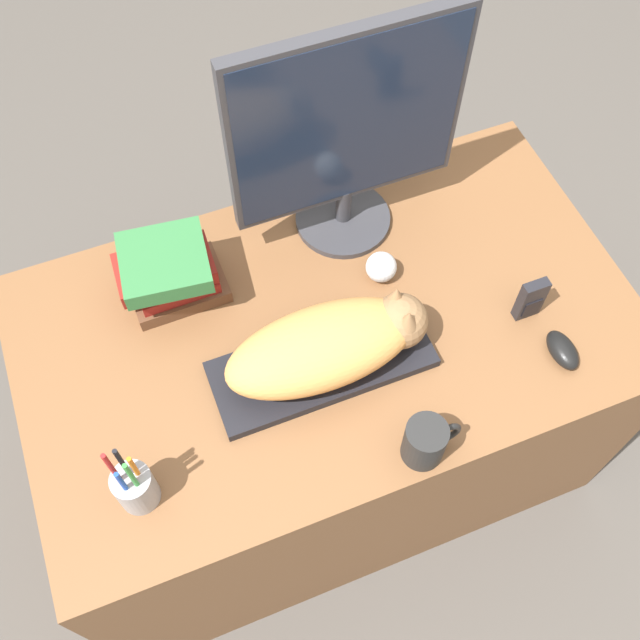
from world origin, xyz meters
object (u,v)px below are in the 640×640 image
object	(u,v)px
cat	(334,343)
computer_mouse	(562,350)
keyboard	(322,364)
baseball	(381,267)
phone	(531,300)
coffee_mug	(426,441)
pen_cup	(135,487)
monitor	(347,132)
book_stack	(170,273)

from	to	relation	value
cat	computer_mouse	size ratio (longest dim) A/B	4.48
keyboard	baseball	world-z (taller)	baseball
cat	phone	size ratio (longest dim) A/B	3.80
coffee_mug	pen_cup	xyz separation A→B (m)	(-0.53, 0.11, 0.00)
coffee_mug	baseball	distance (m)	0.42
baseball	phone	size ratio (longest dim) A/B	0.61
monitor	coffee_mug	size ratio (longest dim) A/B	4.53
coffee_mug	baseball	bearing A→B (deg)	77.65
computer_mouse	pen_cup	bearing A→B (deg)	178.25
coffee_mug	phone	bearing A→B (deg)	30.84
keyboard	book_stack	world-z (taller)	book_stack
pen_cup	computer_mouse	bearing A→B (deg)	-1.75
phone	book_stack	distance (m)	0.76
keyboard	cat	distance (m)	0.08
cat	phone	bearing A→B (deg)	-5.31
coffee_mug	book_stack	bearing A→B (deg)	123.12
cat	computer_mouse	world-z (taller)	cat
cat	coffee_mug	world-z (taller)	cat
coffee_mug	pen_cup	distance (m)	0.55
pen_cup	coffee_mug	bearing A→B (deg)	-12.11
cat	book_stack	xyz separation A→B (m)	(-0.26, 0.29, -0.01)
keyboard	cat	xyz separation A→B (m)	(0.03, 0.00, 0.07)
computer_mouse	phone	size ratio (longest dim) A/B	0.85
baseball	phone	xyz separation A→B (m)	(0.25, -0.20, 0.02)
computer_mouse	phone	bearing A→B (deg)	99.00
keyboard	monitor	world-z (taller)	monitor
cat	book_stack	bearing A→B (deg)	131.84
pen_cup	baseball	xyz separation A→B (m)	(0.62, 0.29, -0.02)
cat	baseball	xyz separation A→B (m)	(0.18, 0.16, -0.05)
monitor	book_stack	distance (m)	0.47
cat	baseball	bearing A→B (deg)	42.66
keyboard	computer_mouse	bearing A→B (deg)	-18.18
cat	monitor	xyz separation A→B (m)	(0.16, 0.33, 0.20)
keyboard	computer_mouse	size ratio (longest dim) A/B	4.78
cat	computer_mouse	bearing A→B (deg)	-19.21
cat	pen_cup	xyz separation A→B (m)	(-0.45, -0.13, -0.03)
monitor	computer_mouse	distance (m)	0.63
phone	book_stack	world-z (taller)	book_stack
pen_cup	baseball	bearing A→B (deg)	25.16
keyboard	pen_cup	world-z (taller)	pen_cup
baseball	monitor	bearing A→B (deg)	96.36
coffee_mug	pen_cup	world-z (taller)	pen_cup
pen_cup	book_stack	size ratio (longest dim) A/B	1.00
baseball	pen_cup	bearing A→B (deg)	-154.84
keyboard	pen_cup	bearing A→B (deg)	-162.87
monitor	pen_cup	xyz separation A→B (m)	(-0.60, -0.46, -0.23)
computer_mouse	baseball	distance (m)	0.42
computer_mouse	coffee_mug	bearing A→B (deg)	-166.34
keyboard	computer_mouse	world-z (taller)	computer_mouse
cat	monitor	bearing A→B (deg)	64.58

